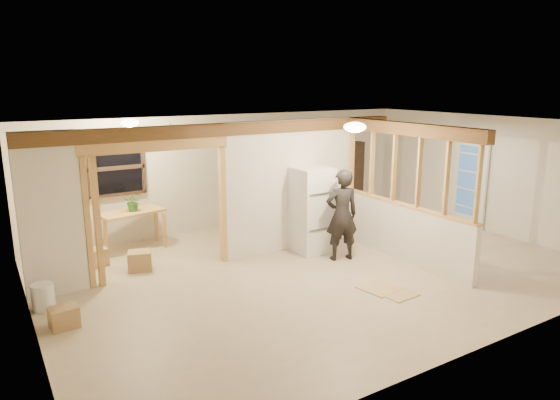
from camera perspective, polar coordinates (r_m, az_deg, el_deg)
floor at (r=8.85m, az=4.40°, el=-7.77°), size 9.00×6.50×0.01m
ceiling at (r=8.30m, az=4.71°, el=8.60°), size 9.00×6.50×0.01m
wall_back at (r=11.22m, az=-5.26°, el=3.36°), size 9.00×0.01×2.50m
wall_front at (r=6.26m, az=22.38°, el=-5.58°), size 9.00×0.01×2.50m
wall_left at (r=6.95m, az=-27.14°, el=-4.24°), size 0.01×6.50×2.50m
wall_right at (r=11.67m, az=22.75°, el=2.76°), size 0.01×6.50×2.50m
partition_left_stub at (r=8.14m, az=-24.73°, el=-1.59°), size 0.90×0.12×2.50m
partition_center at (r=9.56m, az=1.30°, el=1.69°), size 2.80×0.12×2.50m
doorway_frame at (r=8.51m, az=-13.60°, el=-1.18°), size 2.46×0.14×2.20m
header_beam_back at (r=8.81m, az=-5.30°, el=8.08°), size 7.00×0.18×0.22m
header_beam_right at (r=9.06m, az=14.50°, el=7.86°), size 0.18×3.30×0.22m
pony_wall at (r=9.41m, az=13.85°, el=-3.61°), size 0.12×3.20×1.00m
stud_partition at (r=9.15m, az=14.24°, el=3.36°), size 0.14×3.20×1.32m
window_back at (r=10.23m, az=-18.26°, el=3.49°), size 1.12×0.10×1.10m
french_door at (r=11.89m, az=20.87°, el=1.86°), size 0.12×0.86×2.00m
ceiling_dome_main at (r=8.09m, az=8.55°, el=8.25°), size 0.36×0.36×0.16m
ceiling_dome_util at (r=9.31m, az=-16.79°, el=8.47°), size 0.32×0.32×0.14m
hanging_bulb at (r=8.82m, az=-12.31°, el=6.53°), size 0.07×0.07×0.07m
refrigerator at (r=9.47m, az=3.66°, el=-1.16°), size 0.67×0.65×1.63m
woman at (r=9.07m, az=7.07°, el=-1.72°), size 0.70×0.55×1.68m
work_table at (r=10.11m, az=-16.52°, el=-3.30°), size 1.31×0.84×0.76m
potted_plant at (r=9.95m, az=-16.41°, el=-0.17°), size 0.42×0.39×0.37m
shop_vac at (r=9.94m, az=-22.98°, el=-4.78°), size 0.53×0.53×0.54m
bookshelf at (r=12.76m, az=7.67°, el=2.70°), size 0.86×0.29×1.72m
bucket at (r=7.97m, az=-25.45°, el=-9.98°), size 0.41×0.41×0.39m
box_util_a at (r=9.02m, az=-15.73°, el=-6.68°), size 0.47×0.44×0.33m
box_util_b at (r=9.47m, az=-20.22°, el=-6.12°), size 0.39×0.39×0.31m
box_front at (r=7.35m, az=-23.46°, el=-12.20°), size 0.38×0.32×0.29m
floor_panel_near at (r=8.14m, az=11.30°, el=-9.84°), size 0.62×0.62×0.02m
floor_panel_far at (r=7.98m, az=13.53°, el=-10.44°), size 0.53×0.44×0.02m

